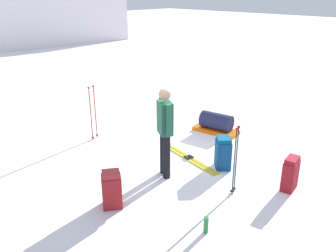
{
  "coord_description": "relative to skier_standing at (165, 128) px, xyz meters",
  "views": [
    {
      "loc": [
        -4.73,
        -4.78,
        3.32
      ],
      "look_at": [
        0.0,
        0.0,
        0.7
      ],
      "focal_mm": 38.17,
      "sensor_mm": 36.0,
      "label": 1
    }
  ],
  "objects": [
    {
      "name": "ground_plane",
      "position": [
        0.57,
        0.5,
        -0.95
      ],
      "size": [
        80.0,
        80.0,
        0.0
      ],
      "primitive_type": "plane",
      "color": "white"
    },
    {
      "name": "ski_pair_near",
      "position": [
        0.83,
        0.15,
        -0.94
      ],
      "size": [
        0.46,
        1.73,
        0.05
      ],
      "color": "gold",
      "rests_on": "ground_plane"
    },
    {
      "name": "backpack_bright",
      "position": [
        1.2,
        -1.89,
        -0.66
      ],
      "size": [
        0.39,
        0.27,
        0.61
      ],
      "color": "maroon",
      "rests_on": "ground_plane"
    },
    {
      "name": "thermos_bottle",
      "position": [
        -0.77,
        -1.64,
        -0.82
      ],
      "size": [
        0.07,
        0.07,
        0.26
      ],
      "primitive_type": "cylinder",
      "color": "#247B38",
      "rests_on": "ground_plane"
    },
    {
      "name": "ski_poles_planted_far",
      "position": [
        0.39,
        -1.28,
        -0.27
      ],
      "size": [
        0.17,
        0.1,
        1.23
      ],
      "color": "black",
      "rests_on": "ground_plane"
    },
    {
      "name": "backpack_small_spare",
      "position": [
        -1.33,
        -0.14,
        -0.65
      ],
      "size": [
        0.41,
        0.4,
        0.62
      ],
      "color": "maroon",
      "rests_on": "ground_plane"
    },
    {
      "name": "skier_standing",
      "position": [
        0.0,
        0.0,
        0.0
      ],
      "size": [
        0.36,
        0.51,
        1.7
      ],
      "color": "black",
      "rests_on": "ground_plane"
    },
    {
      "name": "ski_poles_planted_near",
      "position": [
        0.05,
        2.41,
        -0.25
      ],
      "size": [
        0.22,
        0.12,
        1.27
      ],
      "color": "maroon",
      "rests_on": "ground_plane"
    },
    {
      "name": "gear_sled",
      "position": [
        2.38,
        0.65,
        -0.73
      ],
      "size": [
        0.64,
        1.15,
        0.49
      ],
      "color": "#E55D0A",
      "rests_on": "ground_plane"
    },
    {
      "name": "backpack_large_dark",
      "position": [
        1.01,
        -0.58,
        -0.64
      ],
      "size": [
        0.44,
        0.44,
        0.64
      ],
      "color": "navy",
      "rests_on": "ground_plane"
    }
  ]
}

